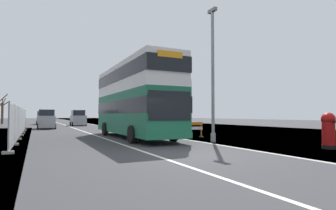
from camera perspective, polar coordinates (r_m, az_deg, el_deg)
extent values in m
cube|color=#38383A|center=(10.98, 4.00, -10.65)|extent=(140.00, 280.00, 0.10)
cube|color=#B2AFA8|center=(12.89, 16.61, -9.09)|extent=(0.24, 196.00, 0.01)
cube|color=silver|center=(10.39, -2.21, -10.88)|extent=(0.16, 168.00, 0.01)
cube|color=#196042|center=(18.80, -7.26, -1.71)|extent=(2.63, 11.30, 2.72)
cube|color=silver|center=(18.88, -7.24, 3.03)|extent=(2.63, 11.30, 0.40)
cube|color=silver|center=(18.99, -7.22, 5.96)|extent=(2.61, 11.19, 1.55)
cube|color=black|center=(18.81, -7.25, -0.47)|extent=(2.66, 11.42, 0.87)
cube|color=black|center=(18.99, -7.22, 5.96)|extent=(2.65, 11.36, 0.85)
cube|color=black|center=(13.57, 0.47, -0.14)|extent=(2.36, 0.08, 1.50)
cube|color=orange|center=(13.91, 0.46, 10.71)|extent=(1.41, 0.07, 0.32)
cube|color=#196042|center=(18.83, -7.28, -5.30)|extent=(2.66, 11.42, 0.36)
cylinder|color=black|center=(15.12, -7.61, -6.20)|extent=(0.31, 1.00, 1.00)
cylinder|color=black|center=(16.11, 1.11, -5.97)|extent=(0.31, 1.00, 1.00)
cylinder|color=black|center=(21.47, -13.21, -4.95)|extent=(0.31, 1.00, 1.00)
cylinder|color=black|center=(22.18, -6.72, -4.90)|extent=(0.31, 1.00, 1.00)
cylinder|color=gray|center=(15.99, 9.50, 5.95)|extent=(0.18, 0.18, 7.63)
cube|color=slate|center=(16.99, 9.41, 19.20)|extent=(0.20, 0.70, 0.20)
cylinder|color=gray|center=(15.89, 9.58, -6.89)|extent=(0.29, 0.29, 0.50)
cylinder|color=black|center=(14.69, 30.98, -7.64)|extent=(0.60, 0.60, 0.18)
cylinder|color=#AD0F0F|center=(14.63, 30.93, -4.94)|extent=(0.56, 0.56, 1.21)
sphere|color=#AD0F0F|center=(14.61, 30.88, -2.57)|extent=(0.62, 0.62, 0.62)
cube|color=black|center=(14.46, 31.85, -3.11)|extent=(0.22, 0.03, 0.07)
cube|color=orange|center=(18.67, 4.81, -3.98)|extent=(1.84, 0.28, 0.20)
cube|color=white|center=(18.69, 4.81, -4.96)|extent=(1.84, 0.28, 0.20)
cube|color=orange|center=(18.36, 2.46, -5.53)|extent=(0.08, 0.08, 0.97)
cube|color=black|center=(18.39, 2.46, -6.92)|extent=(0.19, 0.45, 0.08)
cube|color=orange|center=(19.06, 7.08, -5.40)|extent=(0.08, 0.08, 0.97)
cube|color=black|center=(19.09, 7.09, -6.73)|extent=(0.19, 0.45, 0.08)
cube|color=#A8AAAD|center=(14.36, -30.25, -3.91)|extent=(0.04, 3.26, 2.02)
cube|color=#A8AAAD|center=(17.75, -29.51, -3.53)|extent=(0.04, 3.26, 2.02)
cube|color=#A8AAAD|center=(21.14, -29.01, -3.27)|extent=(0.04, 3.26, 2.02)
cube|color=#A8AAAD|center=(24.54, -28.65, -3.08)|extent=(0.04, 3.26, 2.02)
cube|color=#A8AAAD|center=(27.94, -28.38, -2.94)|extent=(0.04, 3.26, 2.02)
cube|color=#A8AAAD|center=(31.33, -28.17, -2.83)|extent=(0.04, 3.26, 2.02)
cylinder|color=#939699|center=(12.66, -30.76, -4.18)|extent=(0.06, 0.06, 2.12)
cube|color=gray|center=(12.74, -30.85, -8.67)|extent=(0.44, 0.20, 0.12)
cylinder|color=#939699|center=(16.05, -29.84, -3.70)|extent=(0.06, 0.06, 2.12)
cube|color=gray|center=(16.11, -29.91, -7.25)|extent=(0.44, 0.20, 0.12)
cylinder|color=#939699|center=(19.45, -29.24, -3.39)|extent=(0.06, 0.06, 2.12)
cube|color=gray|center=(19.50, -29.30, -6.32)|extent=(0.44, 0.20, 0.12)
cylinder|color=#939699|center=(22.84, -28.82, -3.17)|extent=(0.06, 0.06, 2.12)
cube|color=gray|center=(22.89, -28.87, -5.67)|extent=(0.44, 0.20, 0.12)
cylinder|color=#939699|center=(26.24, -28.51, -3.01)|extent=(0.06, 0.06, 2.12)
cube|color=gray|center=(26.28, -28.55, -5.18)|extent=(0.44, 0.20, 0.12)
cylinder|color=#939699|center=(29.63, -28.27, -2.88)|extent=(0.06, 0.06, 2.12)
cube|color=gray|center=(29.67, -28.30, -4.81)|extent=(0.44, 0.20, 0.12)
cylinder|color=#939699|center=(33.03, -28.08, -2.78)|extent=(0.06, 0.06, 2.12)
cube|color=gray|center=(33.06, -28.11, -4.51)|extent=(0.44, 0.20, 0.12)
cube|color=gray|center=(33.76, -24.42, -3.20)|extent=(1.72, 3.99, 1.31)
cube|color=black|center=(33.75, -24.40, -1.51)|extent=(1.58, 2.20, 0.69)
cylinder|color=black|center=(35.05, -23.10, -4.05)|extent=(0.20, 0.60, 0.60)
cylinder|color=black|center=(34.99, -25.92, -4.01)|extent=(0.20, 0.60, 0.60)
cylinder|color=black|center=(32.58, -22.85, -4.21)|extent=(0.20, 0.60, 0.60)
cylinder|color=black|center=(32.52, -25.88, -4.17)|extent=(0.20, 0.60, 0.60)
cube|color=gray|center=(41.97, -18.56, -3.03)|extent=(1.82, 4.29, 1.32)
cube|color=black|center=(41.97, -18.54, -1.59)|extent=(1.68, 2.36, 0.79)
cylinder|color=black|center=(43.44, -17.62, -3.72)|extent=(0.20, 0.60, 0.60)
cylinder|color=black|center=(43.19, -20.01, -3.70)|extent=(0.20, 0.60, 0.60)
cylinder|color=black|center=(40.81, -17.04, -3.83)|extent=(0.20, 0.60, 0.60)
cylinder|color=black|center=(40.55, -19.59, -3.82)|extent=(0.20, 0.60, 0.60)
cube|color=gray|center=(49.85, -25.04, -2.77)|extent=(1.85, 4.44, 1.34)
cube|color=black|center=(49.85, -25.02, -1.60)|extent=(1.70, 2.44, 0.70)
cylinder|color=black|center=(51.27, -24.05, -3.38)|extent=(0.20, 0.60, 0.60)
cylinder|color=black|center=(51.22, -26.12, -3.35)|extent=(0.20, 0.60, 0.60)
cylinder|color=black|center=(48.52, -23.91, -3.46)|extent=(0.20, 0.60, 0.60)
cylinder|color=black|center=(48.47, -26.10, -3.43)|extent=(0.20, 0.60, 0.60)
cylinder|color=#4C3D2D|center=(55.03, -31.75, -1.52)|extent=(0.38, 0.38, 3.72)
cylinder|color=#4C3D2D|center=(54.95, -31.14, 0.31)|extent=(1.22, 0.30, 0.98)
cylinder|color=#4C3D2D|center=(55.84, -31.47, 0.66)|extent=(0.50, 1.67, 1.30)
cylinder|color=#4C3D2D|center=(54.64, -31.68, 0.66)|extent=(0.27, 0.99, 1.14)
cylinder|color=#4C3D2D|center=(52.12, -31.65, 1.21)|extent=(1.45, 0.49, 1.56)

